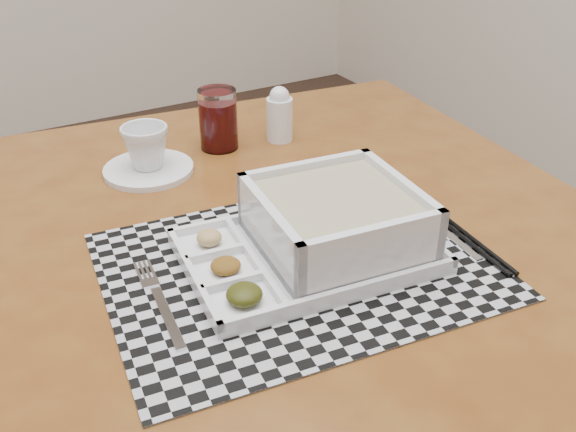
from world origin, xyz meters
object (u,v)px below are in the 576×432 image
at_px(juice_glass, 218,121).
at_px(dining_table, 268,266).
at_px(creamer_bottle, 280,115).
at_px(serving_tray, 328,230).
at_px(cup, 146,147).

bearing_deg(juice_glass, dining_table, -100.86).
height_order(dining_table, creamer_bottle, creamer_bottle).
height_order(serving_tray, creamer_bottle, creamer_bottle).
bearing_deg(cup, juice_glass, -3.92).
distance_m(dining_table, serving_tray, 0.16).
distance_m(cup, creamer_bottle, 0.26).
distance_m(serving_tray, juice_glass, 0.39).
distance_m(juice_glass, creamer_bottle, 0.11).
bearing_deg(creamer_bottle, juice_glass, 167.81).
xyz_separation_m(cup, creamer_bottle, (0.26, 0.01, 0.00)).
bearing_deg(cup, serving_tray, -87.40).
relative_size(juice_glass, creamer_bottle, 1.06).
height_order(serving_tray, juice_glass, juice_glass).
relative_size(dining_table, juice_glass, 10.08).
bearing_deg(juice_glass, creamer_bottle, -12.19).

